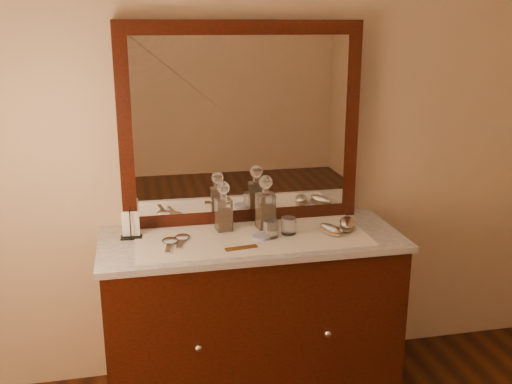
% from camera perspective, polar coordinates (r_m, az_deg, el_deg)
% --- Properties ---
extents(dresser_cabinet, '(1.40, 0.55, 0.82)m').
position_cam_1_polar(dresser_cabinet, '(2.98, -0.41, -12.32)').
color(dresser_cabinet, black).
rests_on(dresser_cabinet, floor).
extents(dresser_plinth, '(1.46, 0.59, 0.08)m').
position_cam_1_polar(dresser_plinth, '(3.17, -0.40, -18.21)').
color(dresser_plinth, black).
rests_on(dresser_plinth, floor).
extents(knob_left, '(0.04, 0.04, 0.04)m').
position_cam_1_polar(knob_left, '(2.67, -5.66, -14.98)').
color(knob_left, silver).
rests_on(knob_left, dresser_cabinet).
extents(knob_right, '(0.04, 0.04, 0.04)m').
position_cam_1_polar(knob_right, '(2.79, 7.03, -13.60)').
color(knob_right, silver).
rests_on(knob_right, dresser_cabinet).
extents(marble_top, '(1.44, 0.59, 0.03)m').
position_cam_1_polar(marble_top, '(2.80, -0.43, -4.66)').
color(marble_top, silver).
rests_on(marble_top, dresser_cabinet).
extents(mirror_frame, '(1.20, 0.08, 1.00)m').
position_cam_1_polar(mirror_frame, '(2.90, -1.43, 6.61)').
color(mirror_frame, black).
rests_on(mirror_frame, marble_top).
extents(mirror_glass, '(1.06, 0.01, 0.86)m').
position_cam_1_polar(mirror_glass, '(2.87, -1.31, 6.50)').
color(mirror_glass, white).
rests_on(mirror_glass, marble_top).
extents(lace_runner, '(1.10, 0.45, 0.00)m').
position_cam_1_polar(lace_runner, '(2.78, -0.35, -4.47)').
color(lace_runner, beige).
rests_on(lace_runner, marble_top).
extents(pin_dish, '(0.11, 0.11, 0.02)m').
position_cam_1_polar(pin_dish, '(2.75, 0.52, -4.44)').
color(pin_dish, white).
rests_on(pin_dish, lace_runner).
extents(comb, '(0.15, 0.05, 0.01)m').
position_cam_1_polar(comb, '(2.64, -1.45, -5.49)').
color(comb, brown).
rests_on(comb, lace_runner).
extents(napkin_rack, '(0.10, 0.07, 0.15)m').
position_cam_1_polar(napkin_rack, '(2.82, -12.16, -3.26)').
color(napkin_rack, black).
rests_on(napkin_rack, marble_top).
extents(decanter_left, '(0.08, 0.08, 0.25)m').
position_cam_1_polar(decanter_left, '(2.84, -3.19, -1.93)').
color(decanter_left, brown).
rests_on(decanter_left, lace_runner).
extents(decanter_right, '(0.09, 0.09, 0.27)m').
position_cam_1_polar(decanter_right, '(2.87, 0.94, -1.56)').
color(decanter_right, brown).
rests_on(decanter_right, lace_runner).
extents(brush_near, '(0.11, 0.16, 0.04)m').
position_cam_1_polar(brush_near, '(2.84, 7.35, -3.68)').
color(brush_near, '#8D7656').
rests_on(brush_near, lace_runner).
extents(brush_far, '(0.13, 0.19, 0.05)m').
position_cam_1_polar(brush_far, '(2.92, 8.92, -3.13)').
color(brush_far, '#8D7656').
rests_on(brush_far, lace_runner).
extents(hand_mirror_outer, '(0.09, 0.21, 0.02)m').
position_cam_1_polar(hand_mirror_outer, '(2.72, -8.44, -4.86)').
color(hand_mirror_outer, silver).
rests_on(hand_mirror_outer, lace_runner).
extents(hand_mirror_inner, '(0.09, 0.19, 0.02)m').
position_cam_1_polar(hand_mirror_inner, '(2.76, -7.31, -4.53)').
color(hand_mirror_inner, silver).
rests_on(hand_mirror_inner, lace_runner).
extents(tumblers, '(0.17, 0.10, 0.08)m').
position_cam_1_polar(tumblers, '(2.79, 2.34, -3.47)').
color(tumblers, white).
rests_on(tumblers, lace_runner).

